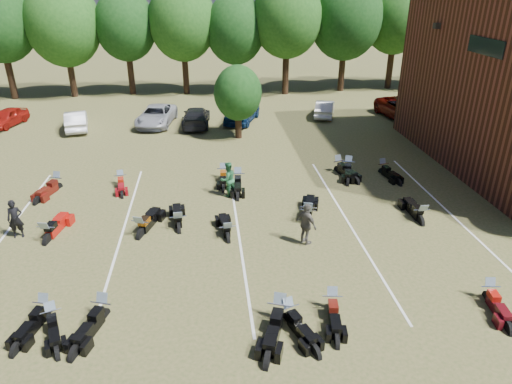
{
  "coord_description": "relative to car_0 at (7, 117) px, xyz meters",
  "views": [
    {
      "loc": [
        -4.14,
        -14.61,
        9.98
      ],
      "look_at": [
        -2.07,
        4.0,
        1.2
      ],
      "focal_mm": 32.0,
      "sensor_mm": 36.0,
      "label": 1
    }
  ],
  "objects": [
    {
      "name": "ground",
      "position": [
        18.87,
        -20.23,
        -0.64
      ],
      "size": [
        160.0,
        160.0,
        0.0
      ],
      "primitive_type": "plane",
      "color": "brown",
      "rests_on": "ground"
    },
    {
      "name": "car_0",
      "position": [
        0.0,
        0.0,
        0.0
      ],
      "size": [
        2.42,
        4.01,
        1.28
      ],
      "primitive_type": "imported",
      "rotation": [
        0.0,
        0.0,
        -0.26
      ],
      "color": "maroon",
      "rests_on": "ground"
    },
    {
      "name": "car_1",
      "position": [
        5.33,
        -1.53,
        0.04
      ],
      "size": [
        2.31,
        4.36,
        1.37
      ],
      "primitive_type": "imported",
      "rotation": [
        0.0,
        0.0,
        3.36
      ],
      "color": "silver",
      "rests_on": "ground"
    },
    {
      "name": "car_2",
      "position": [
        11.01,
        -0.97,
        0.06
      ],
      "size": [
        3.11,
        5.35,
        1.4
      ],
      "primitive_type": "imported",
      "rotation": [
        0.0,
        0.0,
        -0.16
      ],
      "color": "#97989F",
      "rests_on": "ground"
    },
    {
      "name": "car_3",
      "position": [
        13.97,
        -1.56,
        0.05
      ],
      "size": [
        2.18,
        4.82,
        1.37
      ],
      "primitive_type": "imported",
      "rotation": [
        0.0,
        0.0,
        3.09
      ],
      "color": "black",
      "rests_on": "ground"
    },
    {
      "name": "car_4",
      "position": [
        17.45,
        -0.81,
        0.17
      ],
      "size": [
        3.46,
        5.08,
        1.61
      ],
      "primitive_type": "imported",
      "rotation": [
        0.0,
        0.0,
        -0.36
      ],
      "color": "#0B244E",
      "rests_on": "ground"
    },
    {
      "name": "car_5",
      "position": [
        24.1,
        -0.12,
        0.0
      ],
      "size": [
        2.51,
        4.11,
        1.28
      ],
      "primitive_type": "imported",
      "rotation": [
        0.0,
        0.0,
        2.82
      ],
      "color": "beige",
      "rests_on": "ground"
    },
    {
      "name": "car_6",
      "position": [
        30.06,
        -1.52,
        0.16
      ],
      "size": [
        3.38,
        6.06,
        1.6
      ],
      "primitive_type": "imported",
      "rotation": [
        0.0,
        0.0,
        0.13
      ],
      "color": "#520704",
      "rests_on": "ground"
    },
    {
      "name": "car_7",
      "position": [
        32.13,
        -0.84,
        0.01
      ],
      "size": [
        3.11,
        4.79,
        1.29
      ],
      "primitive_type": "imported",
      "rotation": [
        0.0,
        0.0,
        2.82
      ],
      "color": "#37383D",
      "rests_on": "ground"
    },
    {
      "name": "person_black",
      "position": [
        6.56,
        -17.03,
        0.21
      ],
      "size": [
        0.68,
        0.51,
        1.7
      ],
      "primitive_type": "imported",
      "rotation": [
        0.0,
        0.0,
        0.18
      ],
      "color": "black",
      "rests_on": "ground"
    },
    {
      "name": "person_green",
      "position": [
        15.64,
        -13.94,
        0.26
      ],
      "size": [
        1.09,
        1.02,
        1.8
      ],
      "primitive_type": "imported",
      "rotation": [
        0.0,
        0.0,
        3.65
      ],
      "color": "#246239",
      "rests_on": "ground"
    },
    {
      "name": "person_grey",
      "position": [
        18.58,
        -18.92,
        0.27
      ],
      "size": [
        0.95,
        1.14,
        1.82
      ],
      "primitive_type": "imported",
      "rotation": [
        0.0,
        0.0,
        2.14
      ],
      "color": "#4E4A43",
      "rests_on": "ground"
    },
    {
      "name": "motorcycle_0",
      "position": [
        9.22,
        -22.47,
        -0.64
      ],
      "size": [
        1.18,
        2.23,
        1.19
      ],
      "primitive_type": null,
      "rotation": [
        0.0,
        0.0,
        -0.25
      ],
      "color": "black",
      "rests_on": "ground"
    },
    {
      "name": "motorcycle_1",
      "position": [
        9.59,
        -22.86,
        -0.64
      ],
      "size": [
        1.29,
        2.11,
        1.12
      ],
      "primitive_type": null,
      "rotation": [
        0.0,
        0.0,
        0.35
      ],
      "color": "black",
      "rests_on": "ground"
    },
    {
      "name": "motorcycle_2",
      "position": [
        11.11,
        -22.73,
        -0.64
      ],
      "size": [
        1.4,
        2.4,
        1.28
      ],
      "primitive_type": null,
      "rotation": [
        0.0,
        0.0,
        -0.31
      ],
      "color": "black",
      "rests_on": "ground"
    },
    {
      "name": "motorcycle_3",
      "position": [
        16.73,
        -23.5,
        -0.64
      ],
      "size": [
        1.57,
        2.61,
        1.39
      ],
      "primitive_type": null,
      "rotation": [
        0.0,
        0.0,
        -0.34
      ],
      "color": "black",
      "rests_on": "ground"
    },
    {
      "name": "motorcycle_4",
      "position": [
        17.05,
        -23.56,
        -0.64
      ],
      "size": [
        1.37,
        2.26,
        1.2
      ],
      "primitive_type": null,
      "rotation": [
        0.0,
        0.0,
        0.34
      ],
      "color": "black",
      "rests_on": "ground"
    },
    {
      "name": "motorcycle_5",
      "position": [
        18.55,
        -23.15,
        -0.64
      ],
      "size": [
        1.0,
        2.21,
        1.19
      ],
      "primitive_type": null,
      "rotation": [
        0.0,
        0.0,
        -0.15
      ],
      "color": "black",
      "rests_on": "ground"
    },
    {
      "name": "motorcycle_6",
      "position": [
        24.0,
        -23.23,
        -0.64
      ],
      "size": [
        0.97,
        2.17,
        1.17
      ],
      "primitive_type": null,
      "rotation": [
        0.0,
        0.0,
        -0.15
      ],
      "color": "#42090F",
      "rests_on": "ground"
    },
    {
      "name": "motorcycle_7",
      "position": [
        7.9,
        -17.59,
        -0.64
      ],
      "size": [
        1.24,
        2.58,
        1.38
      ],
      "primitive_type": null,
      "rotation": [
        0.0,
        0.0,
        2.95
      ],
      "color": "#9D110B",
      "rests_on": "ground"
    },
    {
      "name": "motorcycle_8",
      "position": [
        11.72,
        -17.56,
        -0.64
      ],
      "size": [
        1.58,
        2.66,
        1.41
      ],
      "primitive_type": null,
      "rotation": [
        0.0,
        0.0,
        2.81
      ],
      "color": "black",
      "rests_on": "ground"
    },
    {
      "name": "motorcycle_9",
      "position": [
        15.38,
        -18.27,
        -0.64
      ],
      "size": [
        0.95,
        2.31,
        1.25
      ],
      "primitive_type": null,
      "rotation": [
        0.0,
        0.0,
        3.25
      ],
      "color": "black",
      "rests_on": "ground"
    },
    {
      "name": "motorcycle_10",
      "position": [
        13.3,
        -17.23,
        -0.64
      ],
      "size": [
        0.99,
        2.47,
        1.34
      ],
      "primitive_type": null,
      "rotation": [
        0.0,
        0.0,
        3.24
      ],
      "color": "black",
      "rests_on": "ground"
    },
    {
      "name": "motorcycle_11",
      "position": [
        19.07,
        -17.05,
        -0.64
      ],
      "size": [
        1.49,
        2.64,
        1.4
      ],
      "primitive_type": null,
      "rotation": [
        0.0,
        0.0,
        2.85
      ],
      "color": "black",
      "rests_on": "ground"
    },
    {
      "name": "motorcycle_12",
      "position": [
        19.01,
        -17.23,
        -0.64
      ],
      "size": [
        1.48,
        2.52,
        1.34
      ],
      "primitive_type": null,
      "rotation": [
        0.0,
        0.0,
        2.82
      ],
      "color": "black",
      "rests_on": "ground"
    },
    {
      "name": "motorcycle_13",
      "position": [
        24.08,
        -17.76,
        -0.64
      ],
      "size": [
        0.77,
        2.4,
        1.34
      ],
      "primitive_type": null,
      "rotation": [
        0.0,
        0.0,
        3.14
      ],
      "color": "black",
      "rests_on": "ground"
    },
    {
      "name": "motorcycle_14",
      "position": [
        6.82,
        -12.17,
        -0.64
      ],
      "size": [
        1.43,
        2.46,
        1.3
      ],
      "primitive_type": null,
      "rotation": [
        0.0,
        0.0,
        -0.31
      ],
      "color": "#4C100A",
      "rests_on": "ground"
    },
    {
      "name": "motorcycle_15",
      "position": [
        10.05,
        -12.02,
        -0.64
      ],
      "size": [
        1.0,
        2.14,
        1.15
      ],
      "primitive_type": null,
      "rotation": [
        0.0,
        0.0,
        0.17
      ],
      "color": "maroon",
      "rests_on": "ground"
    },
    {
      "name": "motorcycle_16",
      "position": [
        16.24,
        -12.67,
        -0.64
      ],
      "size": [
        0.95,
        2.43,
        1.33
      ],
      "primitive_type": null,
      "rotation": [
        0.0,
        0.0,
        -0.08
      ],
      "color": "black",
      "rests_on": "ground"
    },
    {
      "name": "motorcycle_17",
      "position": [
        15.5,
        -11.74,
        -0.64
      ],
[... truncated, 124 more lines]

